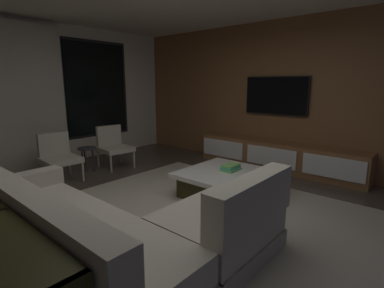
{
  "coord_description": "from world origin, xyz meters",
  "views": [
    {
      "loc": [
        -2.21,
        -2.15,
        1.57
      ],
      "look_at": [
        0.6,
        0.27,
        0.8
      ],
      "focal_mm": 27.4,
      "sensor_mm": 36.0,
      "label": 1
    }
  ],
  "objects_px": {
    "book_stack_on_coffee_table": "(231,167)",
    "mounted_tv": "(276,96)",
    "media_console": "(278,157)",
    "side_stool": "(87,152)",
    "sectional_couch": "(113,235)",
    "accent_chair_near_window": "(113,144)",
    "accent_chair_by_curtain": "(58,155)",
    "coffee_table": "(227,184)"
  },
  "relations": [
    {
      "from": "book_stack_on_coffee_table",
      "to": "mounted_tv",
      "type": "bearing_deg",
      "value": 6.38
    },
    {
      "from": "media_console",
      "to": "side_stool",
      "type": "bearing_deg",
      "value": 133.37
    },
    {
      "from": "media_console",
      "to": "sectional_couch",
      "type": "bearing_deg",
      "value": -177.33
    },
    {
      "from": "media_console",
      "to": "mounted_tv",
      "type": "bearing_deg",
      "value": 47.63
    },
    {
      "from": "side_stool",
      "to": "book_stack_on_coffee_table",
      "type": "bearing_deg",
      "value": -72.55
    },
    {
      "from": "sectional_couch",
      "to": "accent_chair_near_window",
      "type": "distance_m",
      "value": 3.24
    },
    {
      "from": "sectional_couch",
      "to": "accent_chair_by_curtain",
      "type": "relative_size",
      "value": 3.21
    },
    {
      "from": "coffee_table",
      "to": "book_stack_on_coffee_table",
      "type": "relative_size",
      "value": 4.03
    },
    {
      "from": "media_console",
      "to": "accent_chair_by_curtain",
      "type": "bearing_deg",
      "value": 139.47
    },
    {
      "from": "side_stool",
      "to": "media_console",
      "type": "distance_m",
      "value": 3.45
    },
    {
      "from": "accent_chair_near_window",
      "to": "mounted_tv",
      "type": "xyz_separation_m",
      "value": [
        2.01,
        -2.3,
        0.92
      ]
    },
    {
      "from": "accent_chair_by_curtain",
      "to": "coffee_table",
      "type": "bearing_deg",
      "value": -64.15
    },
    {
      "from": "accent_chair_near_window",
      "to": "media_console",
      "type": "distance_m",
      "value": 3.1
    },
    {
      "from": "coffee_table",
      "to": "mounted_tv",
      "type": "height_order",
      "value": "mounted_tv"
    },
    {
      "from": "accent_chair_by_curtain",
      "to": "media_console",
      "type": "bearing_deg",
      "value": -40.53
    },
    {
      "from": "accent_chair_near_window",
      "to": "accent_chair_by_curtain",
      "type": "xyz_separation_m",
      "value": [
        -1.07,
        -0.02,
        0.0
      ]
    },
    {
      "from": "coffee_table",
      "to": "accent_chair_by_curtain",
      "type": "xyz_separation_m",
      "value": [
        -1.21,
        2.49,
        0.25
      ]
    },
    {
      "from": "coffee_table",
      "to": "accent_chair_near_window",
      "type": "xyz_separation_m",
      "value": [
        -0.14,
        2.51,
        0.25
      ]
    },
    {
      "from": "coffee_table",
      "to": "accent_chair_near_window",
      "type": "relative_size",
      "value": 1.49
    },
    {
      "from": "book_stack_on_coffee_table",
      "to": "accent_chair_by_curtain",
      "type": "relative_size",
      "value": 0.37
    },
    {
      "from": "accent_chair_near_window",
      "to": "sectional_couch",
      "type": "bearing_deg",
      "value": -124.6
    },
    {
      "from": "coffee_table",
      "to": "mounted_tv",
      "type": "relative_size",
      "value": 0.96
    },
    {
      "from": "media_console",
      "to": "coffee_table",
      "type": "bearing_deg",
      "value": -179.6
    },
    {
      "from": "accent_chair_by_curtain",
      "to": "side_stool",
      "type": "xyz_separation_m",
      "value": [
        0.53,
        0.03,
        -0.06
      ]
    },
    {
      "from": "sectional_couch",
      "to": "side_stool",
      "type": "xyz_separation_m",
      "value": [
        1.3,
        2.68,
        0.08
      ]
    },
    {
      "from": "sectional_couch",
      "to": "media_console",
      "type": "relative_size",
      "value": 0.81
    },
    {
      "from": "sectional_couch",
      "to": "side_stool",
      "type": "distance_m",
      "value": 2.98
    },
    {
      "from": "coffee_table",
      "to": "side_stool",
      "type": "xyz_separation_m",
      "value": [
        -0.68,
        2.52,
        0.19
      ]
    },
    {
      "from": "media_console",
      "to": "accent_chair_near_window",
      "type": "bearing_deg",
      "value": 126.25
    },
    {
      "from": "media_console",
      "to": "mounted_tv",
      "type": "relative_size",
      "value": 2.55
    },
    {
      "from": "book_stack_on_coffee_table",
      "to": "accent_chair_by_curtain",
      "type": "bearing_deg",
      "value": 117.97
    },
    {
      "from": "sectional_couch",
      "to": "accent_chair_near_window",
      "type": "xyz_separation_m",
      "value": [
        1.84,
        2.67,
        0.14
      ]
    },
    {
      "from": "accent_chair_near_window",
      "to": "media_console",
      "type": "height_order",
      "value": "accent_chair_near_window"
    },
    {
      "from": "sectional_couch",
      "to": "mounted_tv",
      "type": "height_order",
      "value": "mounted_tv"
    },
    {
      "from": "coffee_table",
      "to": "media_console",
      "type": "height_order",
      "value": "media_console"
    },
    {
      "from": "sectional_couch",
      "to": "coffee_table",
      "type": "relative_size",
      "value": 2.16
    },
    {
      "from": "sectional_couch",
      "to": "book_stack_on_coffee_table",
      "type": "relative_size",
      "value": 8.68
    },
    {
      "from": "side_stool",
      "to": "sectional_couch",
      "type": "bearing_deg",
      "value": -115.85
    },
    {
      "from": "coffee_table",
      "to": "book_stack_on_coffee_table",
      "type": "bearing_deg",
      "value": 6.91
    },
    {
      "from": "coffee_table",
      "to": "mounted_tv",
      "type": "distance_m",
      "value": 2.21
    },
    {
      "from": "accent_chair_by_curtain",
      "to": "media_console",
      "type": "distance_m",
      "value": 3.81
    },
    {
      "from": "sectional_couch",
      "to": "accent_chair_near_window",
      "type": "height_order",
      "value": "sectional_couch"
    }
  ]
}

